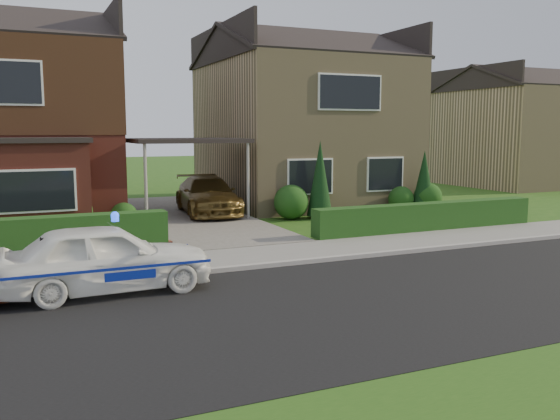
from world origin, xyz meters
TOP-DOWN VIEW (x-y plane):
  - ground at (0.00, 0.00)m, footprint 120.00×120.00m
  - road at (0.00, 0.00)m, footprint 60.00×6.00m
  - kerb at (0.00, 3.05)m, footprint 60.00×0.16m
  - sidewalk at (0.00, 4.10)m, footprint 60.00×2.00m
  - driveway at (0.00, 11.00)m, footprint 3.80×12.00m
  - house_right at (5.80, 13.99)m, footprint 7.50×8.06m
  - carport_link at (0.00, 10.95)m, footprint 3.80×3.00m
  - hedge_left at (-5.80, 5.45)m, footprint 7.50×0.55m
  - hedge_right at (5.80, 5.35)m, footprint 7.50×0.55m
  - shrub_left_mid at (-4.00, 9.30)m, footprint 1.32×1.32m
  - shrub_left_near at (-2.40, 9.60)m, footprint 0.84×0.84m
  - shrub_right_near at (3.20, 9.40)m, footprint 1.20×1.20m
  - shrub_right_mid at (7.80, 9.50)m, footprint 0.96×0.96m
  - shrub_right_far at (8.80, 9.20)m, footprint 1.08×1.08m
  - conifer_a at (4.20, 9.20)m, footprint 0.90×0.90m
  - conifer_b at (8.60, 9.20)m, footprint 0.90×0.90m
  - neighbour_right at (20.00, 16.00)m, footprint 6.50×7.00m
  - police_car at (-3.88, 2.40)m, footprint 3.58×3.94m
  - driveway_car at (0.77, 11.20)m, footprint 2.24×4.60m
  - potted_plant_b at (-2.50, 6.10)m, footprint 0.53×0.53m

SIDE VIEW (x-z plane):
  - ground at x=0.00m, z-range 0.00..0.00m
  - road at x=0.00m, z-range -0.01..0.01m
  - hedge_left at x=-5.80m, z-range -0.45..0.45m
  - hedge_right at x=5.80m, z-range -0.40..0.40m
  - sidewalk at x=0.00m, z-range 0.00..0.10m
  - kerb at x=0.00m, z-range 0.00..0.12m
  - driveway at x=0.00m, z-range 0.00..0.12m
  - potted_plant_b at x=-2.50m, z-range 0.00..0.75m
  - shrub_left_near at x=-2.40m, z-range 0.00..0.84m
  - shrub_right_mid at x=7.80m, z-range 0.00..0.96m
  - shrub_right_far at x=8.80m, z-range 0.00..1.08m
  - shrub_right_near at x=3.20m, z-range 0.00..1.20m
  - shrub_left_mid at x=-4.00m, z-range 0.00..1.32m
  - police_car at x=-3.88m, z-range -0.08..1.41m
  - driveway_car at x=0.77m, z-range 0.12..1.41m
  - conifer_b at x=8.60m, z-range 0.00..2.20m
  - conifer_a at x=4.20m, z-range 0.00..2.60m
  - neighbour_right at x=20.00m, z-range 0.00..5.20m
  - carport_link at x=0.00m, z-range 1.27..4.04m
  - house_right at x=5.80m, z-range 0.04..7.29m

